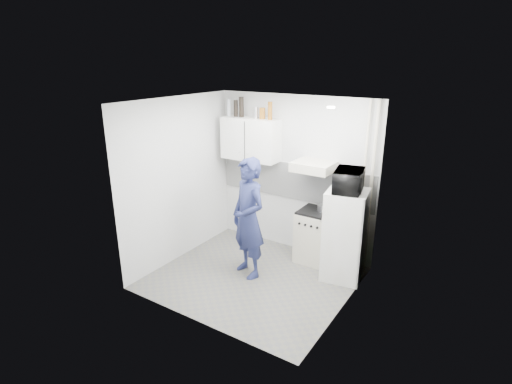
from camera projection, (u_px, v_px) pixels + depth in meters
The scene contains 23 objects.
floor at pixel (253, 278), 6.00m from camera, with size 2.80×2.80×0.00m, color #605E52.
ceiling at pixel (253, 101), 5.16m from camera, with size 2.80×2.80×0.00m, color white.
wall_back at pixel (294, 175), 6.57m from camera, with size 2.80×2.80×0.00m, color silver.
wall_left at pixel (179, 180), 6.30m from camera, with size 2.60×2.60×0.00m, color silver.
wall_right at pixel (349, 217), 4.86m from camera, with size 2.60×2.60×0.00m, color silver.
person at pixel (248, 218), 5.84m from camera, with size 0.66×0.43×1.81m, color navy.
stove at pixel (315, 237), 6.39m from camera, with size 0.52×0.52×0.83m, color beige.
fridge at pixel (345, 235), 5.82m from camera, with size 0.56×0.56×1.36m, color white.
stove_top at pixel (316, 212), 6.25m from camera, with size 0.50×0.50×0.03m, color black.
saucepan at pixel (323, 208), 6.23m from camera, with size 0.17×0.17×0.09m, color silver.
microwave at pixel (349, 181), 5.55m from camera, with size 0.38×0.56×0.31m, color black.
bottle_a at pixel (229, 107), 6.71m from camera, with size 0.07×0.07×0.28m, color #B2B7BC.
bottle_b at pixel (236, 108), 6.64m from camera, with size 0.07×0.07×0.27m, color black.
bottle_c at pixel (241, 107), 6.57m from camera, with size 0.08×0.08×0.33m, color black.
canister_a at pixel (256, 113), 6.45m from camera, with size 0.07×0.07×0.18m, color silver.
canister_b at pixel (262, 113), 6.38m from camera, with size 0.10×0.10×0.18m, color brown.
bottle_e at pixel (270, 111), 6.29m from camera, with size 0.07×0.07×0.28m, color brown.
upper_cabinet at pixel (251, 139), 6.64m from camera, with size 1.00×0.35×0.70m, color white.
range_hood at pixel (314, 166), 6.06m from camera, with size 0.60×0.50×0.14m, color beige.
backsplash at pixel (294, 181), 6.59m from camera, with size 2.74×0.03×0.60m, color white.
pipe_a at pixel (371, 190), 5.84m from camera, with size 0.05×0.05×2.60m, color beige.
pipe_b at pixel (363, 188), 5.90m from camera, with size 0.04×0.04×2.60m, color beige.
ceiling_spot_fixture at pixel (331, 107), 4.82m from camera, with size 0.10×0.10×0.02m, color white.
Camera 1 is at (2.89, -4.40, 3.15)m, focal length 28.00 mm.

